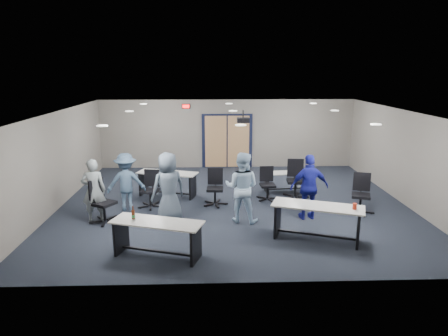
{
  "coord_description": "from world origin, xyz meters",
  "views": [
    {
      "loc": [
        -0.67,
        -11.16,
        3.87
      ],
      "look_at": [
        -0.29,
        -0.3,
        1.15
      ],
      "focal_mm": 32.0,
      "sensor_mm": 36.0,
      "label": 1
    }
  ],
  "objects_px": {
    "person_navy": "(309,187)",
    "person_plaid": "(168,188)",
    "table_back_right": "(288,178)",
    "chair_loose_left": "(104,201)",
    "chair_loose_right": "(361,194)",
    "chair_back_b": "(215,187)",
    "person_lightblue": "(242,187)",
    "table_front_right": "(317,216)",
    "chair_back_c": "(268,184)",
    "table_front_left": "(157,232)",
    "chair_back_a": "(150,189)",
    "person_back": "(126,182)",
    "person_gray": "(94,191)",
    "chair_back_d": "(296,179)",
    "table_back_left": "(168,180)"
  },
  "relations": [
    {
      "from": "chair_back_b",
      "to": "chair_back_d",
      "type": "xyz_separation_m",
      "value": [
        2.47,
        0.56,
        0.06
      ]
    },
    {
      "from": "table_front_right",
      "to": "chair_back_b",
      "type": "bearing_deg",
      "value": 153.17
    },
    {
      "from": "table_back_left",
      "to": "person_plaid",
      "type": "relative_size",
      "value": 1.07
    },
    {
      "from": "table_front_right",
      "to": "person_back",
      "type": "distance_m",
      "value": 5.27
    },
    {
      "from": "person_navy",
      "to": "person_plaid",
      "type": "bearing_deg",
      "value": -3.64
    },
    {
      "from": "person_gray",
      "to": "person_navy",
      "type": "xyz_separation_m",
      "value": [
        5.58,
        0.01,
        0.03
      ]
    },
    {
      "from": "table_back_left",
      "to": "table_back_right",
      "type": "height_order",
      "value": "table_back_left"
    },
    {
      "from": "table_front_left",
      "to": "table_back_right",
      "type": "relative_size",
      "value": 1.26
    },
    {
      "from": "chair_back_c",
      "to": "chair_loose_right",
      "type": "xyz_separation_m",
      "value": [
        2.38,
        -1.23,
        0.05
      ]
    },
    {
      "from": "person_plaid",
      "to": "person_lightblue",
      "type": "bearing_deg",
      "value": 150.14
    },
    {
      "from": "table_back_left",
      "to": "person_gray",
      "type": "xyz_separation_m",
      "value": [
        -1.66,
        -2.1,
        0.32
      ]
    },
    {
      "from": "person_plaid",
      "to": "chair_back_d",
      "type": "bearing_deg",
      "value": 177.45
    },
    {
      "from": "chair_back_b",
      "to": "person_lightblue",
      "type": "xyz_separation_m",
      "value": [
        0.67,
        -1.28,
        0.38
      ]
    },
    {
      "from": "table_front_left",
      "to": "chair_back_d",
      "type": "bearing_deg",
      "value": 62.95
    },
    {
      "from": "chair_back_c",
      "to": "person_plaid",
      "type": "bearing_deg",
      "value": -152.79
    },
    {
      "from": "table_front_right",
      "to": "chair_loose_left",
      "type": "height_order",
      "value": "chair_loose_left"
    },
    {
      "from": "person_gray",
      "to": "person_lightblue",
      "type": "bearing_deg",
      "value": 169.97
    },
    {
      "from": "person_gray",
      "to": "person_back",
      "type": "distance_m",
      "value": 1.06
    },
    {
      "from": "person_lightblue",
      "to": "table_front_right",
      "type": "bearing_deg",
      "value": 160.91
    },
    {
      "from": "chair_back_d",
      "to": "table_front_right",
      "type": "bearing_deg",
      "value": -86.7
    },
    {
      "from": "chair_loose_right",
      "to": "chair_back_d",
      "type": "bearing_deg",
      "value": 156.99
    },
    {
      "from": "chair_back_d",
      "to": "person_navy",
      "type": "xyz_separation_m",
      "value": [
        -0.02,
        -1.71,
        0.28
      ]
    },
    {
      "from": "chair_back_c",
      "to": "person_gray",
      "type": "bearing_deg",
      "value": -164.97
    },
    {
      "from": "table_front_right",
      "to": "person_lightblue",
      "type": "bearing_deg",
      "value": 163.85
    },
    {
      "from": "table_front_left",
      "to": "chair_back_a",
      "type": "relative_size",
      "value": 1.92
    },
    {
      "from": "chair_back_b",
      "to": "chair_loose_left",
      "type": "height_order",
      "value": "chair_loose_left"
    },
    {
      "from": "chair_loose_right",
      "to": "person_lightblue",
      "type": "xyz_separation_m",
      "value": [
        -3.3,
        -0.47,
        0.37
      ]
    },
    {
      "from": "table_front_right",
      "to": "table_back_left",
      "type": "relative_size",
      "value": 1.11
    },
    {
      "from": "table_back_left",
      "to": "person_back",
      "type": "distance_m",
      "value": 1.64
    },
    {
      "from": "chair_back_b",
      "to": "chair_loose_left",
      "type": "relative_size",
      "value": 0.94
    },
    {
      "from": "person_gray",
      "to": "person_plaid",
      "type": "relative_size",
      "value": 0.91
    },
    {
      "from": "person_plaid",
      "to": "table_front_left",
      "type": "bearing_deg",
      "value": 59.78
    },
    {
      "from": "chair_back_c",
      "to": "chair_loose_left",
      "type": "bearing_deg",
      "value": -163.02
    },
    {
      "from": "table_front_left",
      "to": "person_plaid",
      "type": "distance_m",
      "value": 2.02
    },
    {
      "from": "chair_back_a",
      "to": "person_back",
      "type": "height_order",
      "value": "person_back"
    },
    {
      "from": "chair_loose_left",
      "to": "chair_back_a",
      "type": "bearing_deg",
      "value": -10.26
    },
    {
      "from": "chair_back_c",
      "to": "table_front_left",
      "type": "bearing_deg",
      "value": -131.57
    },
    {
      "from": "table_back_right",
      "to": "person_plaid",
      "type": "xyz_separation_m",
      "value": [
        -3.56,
        -2.51,
        0.48
      ]
    },
    {
      "from": "chair_back_c",
      "to": "person_lightblue",
      "type": "xyz_separation_m",
      "value": [
        -0.92,
        -1.7,
        0.42
      ]
    },
    {
      "from": "chair_loose_right",
      "to": "person_plaid",
      "type": "relative_size",
      "value": 0.6
    },
    {
      "from": "table_front_right",
      "to": "chair_back_b",
      "type": "xyz_separation_m",
      "value": [
        -2.32,
        2.5,
        -0.04
      ]
    },
    {
      "from": "person_lightblue",
      "to": "table_front_left",
      "type": "bearing_deg",
      "value": 62.51
    },
    {
      "from": "chair_back_a",
      "to": "chair_loose_left",
      "type": "relative_size",
      "value": 0.94
    },
    {
      "from": "person_navy",
      "to": "table_back_left",
      "type": "bearing_deg",
      "value": -33.09
    },
    {
      "from": "table_front_left",
      "to": "person_navy",
      "type": "height_order",
      "value": "person_navy"
    },
    {
      "from": "table_front_left",
      "to": "chair_back_c",
      "type": "height_order",
      "value": "table_front_left"
    },
    {
      "from": "table_back_right",
      "to": "chair_loose_right",
      "type": "height_order",
      "value": "chair_loose_right"
    },
    {
      "from": "table_front_right",
      "to": "chair_loose_left",
      "type": "distance_m",
      "value": 5.34
    },
    {
      "from": "chair_loose_right",
      "to": "person_gray",
      "type": "relative_size",
      "value": 0.66
    },
    {
      "from": "table_back_right",
      "to": "chair_loose_left",
      "type": "xyz_separation_m",
      "value": [
        -5.22,
        -2.51,
        0.13
      ]
    }
  ]
}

